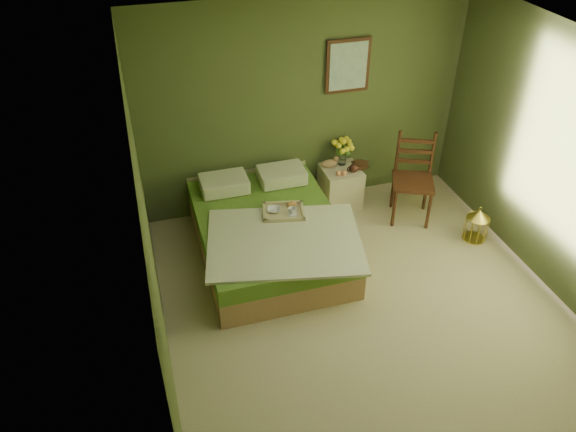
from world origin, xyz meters
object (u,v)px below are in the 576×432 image
object	(u,v)px
nightstand	(341,180)
chair	(411,172)
bed	(268,229)
birdcage	(477,225)

from	to	relation	value
nightstand	chair	bearing A→B (deg)	-32.72
bed	nightstand	distance (m)	1.35
nightstand	birdcage	distance (m)	1.73
bed	nightstand	world-z (taller)	bed
chair	birdcage	world-z (taller)	chair
chair	birdcage	distance (m)	0.99
chair	birdcage	bearing A→B (deg)	-29.19
nightstand	chair	distance (m)	0.89
bed	chair	world-z (taller)	bed
bed	nightstand	xyz separation A→B (m)	(1.15, 0.70, 0.04)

